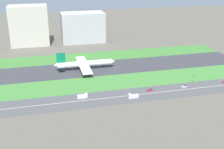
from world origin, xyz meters
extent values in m
plane|color=#5B564C|center=(0.00, 0.00, 0.00)|extent=(800.00, 800.00, 0.00)
cube|color=#38383D|center=(0.00, 0.00, 0.05)|extent=(280.00, 46.00, 0.10)
cube|color=#3D7A33|center=(0.00, 41.00, 0.05)|extent=(280.00, 36.00, 0.10)
cube|color=#427F38|center=(0.00, -41.00, 0.05)|extent=(280.00, 36.00, 0.10)
cube|color=#4C4C4F|center=(0.00, -73.00, 0.05)|extent=(280.00, 28.00, 0.10)
cube|color=silver|center=(0.00, -73.00, 0.11)|extent=(266.00, 0.50, 0.01)
cylinder|color=white|center=(-32.85, 0.00, 6.30)|extent=(56.00, 6.00, 6.00)
cone|color=white|center=(-2.85, 0.00, 6.30)|extent=(4.00, 5.70, 5.70)
cone|color=white|center=(-63.35, 0.00, 7.10)|extent=(5.00, 5.40, 5.40)
cube|color=#0C724C|center=(-57.85, 0.00, 14.30)|extent=(9.00, 0.80, 11.00)
cube|color=white|center=(-58.85, 0.00, 7.30)|extent=(6.00, 16.00, 0.60)
cube|color=white|center=(-34.85, 15.00, 5.10)|extent=(10.00, 26.00, 1.00)
cylinder|color=gray|center=(-33.85, 9.00, 2.90)|extent=(5.00, 3.20, 3.20)
cube|color=white|center=(-34.85, -15.00, 5.10)|extent=(10.00, 26.00, 1.00)
cylinder|color=gray|center=(-33.85, -9.00, 2.90)|extent=(5.00, 3.20, 3.20)
cylinder|color=black|center=(-13.25, 0.00, 1.70)|extent=(1.00, 1.00, 3.20)
cylinder|color=black|center=(-36.85, 3.50, 1.70)|extent=(1.00, 1.00, 3.20)
cylinder|color=black|center=(-36.85, -3.50, 1.70)|extent=(1.00, 1.00, 3.20)
cube|color=silver|center=(-46.42, -68.00, 1.50)|extent=(8.40, 2.50, 2.80)
cube|color=silver|center=(-43.22, -68.00, 3.50)|extent=(2.00, 2.30, 1.20)
cube|color=silver|center=(46.24, -68.00, 0.65)|extent=(4.40, 1.80, 1.10)
cube|color=#333D4C|center=(47.04, -68.00, 1.65)|extent=(2.20, 1.66, 0.90)
cube|color=silver|center=(-5.21, -78.00, 1.50)|extent=(8.40, 2.50, 2.80)
cube|color=silver|center=(-8.41, -78.00, 3.50)|extent=(2.00, 2.30, 1.20)
cube|color=#B2191E|center=(13.45, -68.00, 0.65)|extent=(4.40, 1.80, 1.10)
cube|color=#333D4C|center=(14.25, -68.00, 1.65)|extent=(2.20, 1.66, 0.90)
cylinder|color=#4C4C51|center=(59.70, -60.00, 3.10)|extent=(0.24, 0.24, 6.00)
cube|color=black|center=(59.70, -60.00, 6.70)|extent=(0.36, 0.36, 1.20)
sphere|color=#19D826|center=(59.70, -60.20, 7.00)|extent=(0.24, 0.24, 0.24)
cube|color=beige|center=(-90.00, 114.00, 26.61)|extent=(49.87, 28.50, 53.21)
cube|color=#B2B2B7|center=(-17.74, 114.00, 20.49)|extent=(59.08, 31.15, 40.99)
cylinder|color=silver|center=(-21.11, 159.00, 6.72)|extent=(24.30, 24.30, 13.43)
camera|label=1|loc=(-74.88, -284.07, 105.49)|focal=46.25mm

